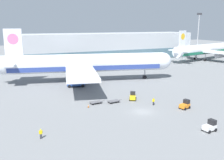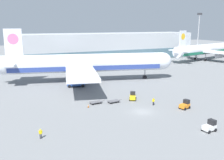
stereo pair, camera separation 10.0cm
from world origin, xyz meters
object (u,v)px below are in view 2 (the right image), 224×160
object	(u,v)px
light_mast	(198,33)
baggage_tug_foreground	(210,126)
airplane_main	(84,64)
baggage_dolly_lead	(96,102)
ground_crew_near	(41,133)
ground_crew_far	(153,101)
traffic_cone_near	(88,106)
scissor_lift_loader	(76,80)
baggage_tug_mid	(185,105)
baggage_dolly_second	(114,101)
baggage_tug_far	(133,96)
airplane_distant	(204,50)

from	to	relation	value
light_mast	baggage_tug_foreground	xyz separation A→B (m)	(-60.50, -69.33, -12.90)
airplane_main	baggage_dolly_lead	distance (m)	24.67
baggage_dolly_lead	light_mast	bearing A→B (deg)	26.64
light_mast	ground_crew_near	world-z (taller)	light_mast
ground_crew_far	baggage_tug_foreground	bearing A→B (deg)	101.73
airplane_main	traffic_cone_near	bearing A→B (deg)	-92.42
scissor_lift_loader	ground_crew_near	xyz separation A→B (m)	(-15.09, -31.76, -0.97)
airplane_main	scissor_lift_loader	world-z (taller)	airplane_main
baggage_tug_mid	traffic_cone_near	world-z (taller)	baggage_tug_mid
baggage_tug_mid	ground_crew_far	distance (m)	7.02
light_mast	ground_crew_far	world-z (taller)	light_mast
airplane_main	baggage_tug_foreground	xyz separation A→B (m)	(7.86, -46.15, -4.96)
baggage_tug_foreground	baggage_dolly_second	bearing A→B (deg)	105.32
airplane_main	ground_crew_far	xyz separation A→B (m)	(6.81, -30.10, -4.80)
baggage_tug_foreground	traffic_cone_near	world-z (taller)	baggage_tug_foreground
baggage_tug_far	ground_crew_near	xyz separation A→B (m)	(-24.03, -12.72, 0.12)
baggage_tug_mid	baggage_tug_far	distance (m)	12.86
baggage_tug_foreground	light_mast	bearing A→B (deg)	42.53
scissor_lift_loader	baggage_tug_far	size ratio (longest dim) A/B	2.05
airplane_distant	baggage_tug_mid	world-z (taller)	airplane_distant
airplane_distant	baggage_tug_mid	distance (m)	84.41
light_mast	baggage_dolly_lead	xyz separation A→B (m)	(-73.23, -46.75, -13.39)
baggage_dolly_lead	ground_crew_near	bearing A→B (deg)	-143.10
baggage_tug_foreground	traffic_cone_near	bearing A→B (deg)	119.85
ground_crew_far	scissor_lift_loader	bearing A→B (deg)	-57.59
airplane_main	baggage_tug_mid	bearing A→B (deg)	-57.48
airplane_distant	baggage_dolly_lead	size ratio (longest dim) A/B	13.77
ground_crew_near	traffic_cone_near	bearing A→B (deg)	39.89
baggage_tug_far	baggage_dolly_second	size ratio (longest dim) A/B	0.75
airplane_main	traffic_cone_near	xyz separation A→B (m)	(-7.35, -25.38, -5.46)
baggage_tug_mid	baggage_tug_far	world-z (taller)	same
baggage_dolly_second	ground_crew_far	distance (m)	9.38
baggage_tug_foreground	airplane_distant	bearing A→B (deg)	40.36
baggage_dolly_second	traffic_cone_near	world-z (taller)	traffic_cone_near
baggage_tug_foreground	baggage_dolly_lead	world-z (taller)	baggage_tug_foreground
baggage_tug_foreground	baggage_dolly_second	distance (m)	23.25
airplane_distant	scissor_lift_loader	xyz separation A→B (m)	(-77.47, -28.45, -3.34)
baggage_tug_mid	baggage_dolly_second	xyz separation A→B (m)	(-12.62, 10.38, -0.49)
light_mast	baggage_tug_mid	size ratio (longest dim) A/B	8.75
light_mast	airplane_distant	distance (m)	9.67
traffic_cone_near	baggage_dolly_lead	bearing A→B (deg)	36.24
airplane_main	airplane_distant	world-z (taller)	airplane_main
light_mast	baggage_dolly_second	world-z (taller)	light_mast
light_mast	baggage_tug_foreground	bearing A→B (deg)	-131.11
baggage_tug_foreground	ground_crew_far	world-z (taller)	baggage_tug_foreground
baggage_dolly_second	ground_crew_near	distance (m)	22.61
baggage_tug_far	baggage_dolly_lead	bearing A→B (deg)	115.25
scissor_lift_loader	baggage_dolly_second	xyz separation A→B (m)	(3.70, -19.19, -1.58)
baggage_tug_far	traffic_cone_near	xyz separation A→B (m)	(-11.87, -0.98, -0.50)
airplane_main	baggage_tug_foreground	world-z (taller)	airplane_main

